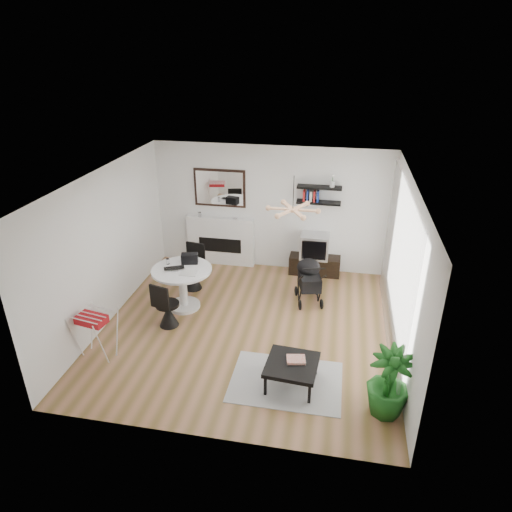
% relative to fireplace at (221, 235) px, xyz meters
% --- Properties ---
extents(floor, '(5.00, 5.00, 0.00)m').
position_rel_fireplace_xyz_m(floor, '(1.10, -2.42, -0.69)').
color(floor, brown).
rests_on(floor, ground).
extents(ceiling, '(5.00, 5.00, 0.00)m').
position_rel_fireplace_xyz_m(ceiling, '(1.10, -2.42, 2.01)').
color(ceiling, white).
rests_on(ceiling, wall_back).
extents(wall_back, '(5.00, 0.00, 5.00)m').
position_rel_fireplace_xyz_m(wall_back, '(1.10, 0.08, 0.66)').
color(wall_back, white).
rests_on(wall_back, floor).
extents(wall_left, '(0.00, 5.00, 5.00)m').
position_rel_fireplace_xyz_m(wall_left, '(-1.40, -2.42, 0.66)').
color(wall_left, white).
rests_on(wall_left, floor).
extents(wall_right, '(0.00, 5.00, 5.00)m').
position_rel_fireplace_xyz_m(wall_right, '(3.60, -2.42, 0.66)').
color(wall_right, white).
rests_on(wall_right, floor).
extents(sheer_curtain, '(0.04, 3.60, 2.60)m').
position_rel_fireplace_xyz_m(sheer_curtain, '(3.50, -2.22, 0.66)').
color(sheer_curtain, white).
rests_on(sheer_curtain, wall_right).
extents(fireplace, '(1.50, 0.17, 2.16)m').
position_rel_fireplace_xyz_m(fireplace, '(0.00, 0.00, 0.00)').
color(fireplace, white).
rests_on(fireplace, floor).
extents(shelf_lower, '(0.90, 0.25, 0.04)m').
position_rel_fireplace_xyz_m(shelf_lower, '(2.11, -0.05, 0.91)').
color(shelf_lower, black).
rests_on(shelf_lower, wall_back).
extents(shelf_upper, '(0.90, 0.25, 0.04)m').
position_rel_fireplace_xyz_m(shelf_upper, '(2.11, -0.05, 1.23)').
color(shelf_upper, black).
rests_on(shelf_upper, wall_back).
extents(pendant_lamp, '(0.90, 0.90, 0.10)m').
position_rel_fireplace_xyz_m(pendant_lamp, '(1.80, -2.12, 1.46)').
color(pendant_lamp, tan).
rests_on(pendant_lamp, ceiling).
extents(tv_console, '(1.08, 0.38, 0.41)m').
position_rel_fireplace_xyz_m(tv_console, '(2.11, -0.12, -0.48)').
color(tv_console, black).
rests_on(tv_console, floor).
extents(crt_tv, '(0.60, 0.52, 0.52)m').
position_rel_fireplace_xyz_m(crt_tv, '(2.09, -0.13, -0.02)').
color(crt_tv, silver).
rests_on(crt_tv, tv_console).
extents(dining_table, '(1.11, 1.11, 0.81)m').
position_rel_fireplace_xyz_m(dining_table, '(-0.22, -1.96, -0.15)').
color(dining_table, white).
rests_on(dining_table, floor).
extents(laptop, '(0.43, 0.37, 0.03)m').
position_rel_fireplace_xyz_m(laptop, '(-0.33, -2.04, 0.14)').
color(laptop, black).
rests_on(laptop, dining_table).
extents(black_bag, '(0.34, 0.25, 0.18)m').
position_rel_fireplace_xyz_m(black_bag, '(-0.15, -1.70, 0.22)').
color(black_bag, black).
rests_on(black_bag, dining_table).
extents(newspaper, '(0.31, 0.26, 0.01)m').
position_rel_fireplace_xyz_m(newspaper, '(-0.04, -2.10, 0.13)').
color(newspaper, white).
rests_on(newspaper, dining_table).
extents(drinking_glass, '(0.06, 0.06, 0.11)m').
position_rel_fireplace_xyz_m(drinking_glass, '(-0.53, -1.82, 0.18)').
color(drinking_glass, white).
rests_on(drinking_glass, dining_table).
extents(chair_far, '(0.46, 0.47, 0.93)m').
position_rel_fireplace_xyz_m(chair_far, '(-0.28, -1.21, -0.39)').
color(chair_far, black).
rests_on(chair_far, floor).
extents(chair_near, '(0.45, 0.46, 0.88)m').
position_rel_fireplace_xyz_m(chair_near, '(-0.29, -2.61, -0.41)').
color(chair_near, black).
rests_on(chair_near, floor).
extents(drying_rack, '(0.62, 0.59, 0.80)m').
position_rel_fireplace_xyz_m(drying_rack, '(-1.08, -3.63, -0.26)').
color(drying_rack, white).
rests_on(drying_rack, floor).
extents(stroller, '(0.62, 0.82, 0.92)m').
position_rel_fireplace_xyz_m(stroller, '(2.07, -1.27, -0.29)').
color(stroller, black).
rests_on(stroller, floor).
extents(rug, '(1.64, 1.18, 0.01)m').
position_rel_fireplace_xyz_m(rug, '(1.95, -3.70, -0.68)').
color(rug, '#ACACAC').
rests_on(rug, floor).
extents(coffee_table, '(0.79, 0.79, 0.38)m').
position_rel_fireplace_xyz_m(coffee_table, '(2.03, -3.73, -0.34)').
color(coffee_table, black).
rests_on(coffee_table, rug).
extents(magazines, '(0.30, 0.25, 0.04)m').
position_rel_fireplace_xyz_m(magazines, '(2.08, -3.67, -0.28)').
color(magazines, '#D04C34').
rests_on(magazines, coffee_table).
extents(potted_plant, '(0.66, 0.66, 1.02)m').
position_rel_fireplace_xyz_m(potted_plant, '(3.35, -4.04, -0.17)').
color(potted_plant, '#195819').
rests_on(potted_plant, floor).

